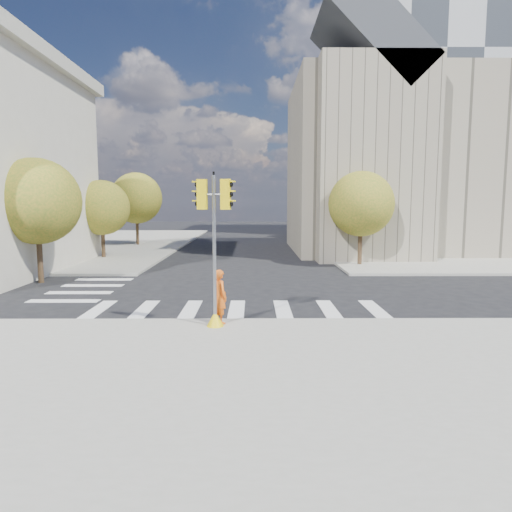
{
  "coord_description": "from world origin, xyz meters",
  "views": [
    {
      "loc": [
        0.55,
        -19.47,
        4.17
      ],
      "look_at": [
        0.65,
        -2.0,
        2.1
      ],
      "focal_mm": 32.0,
      "sensor_mm": 36.0,
      "label": 1
    }
  ],
  "objects": [
    {
      "name": "traffic_signal",
      "position": [
        -0.69,
        -4.98,
        2.28
      ],
      "size": [
        1.08,
        0.56,
        4.97
      ],
      "rotation": [
        0.0,
        0.0,
        -0.16
      ],
      "color": "#DFBE0B",
      "rests_on": "sidewalk_near"
    },
    {
      "name": "tree_lw_mid",
      "position": [
        -10.5,
        14.0,
        3.76
      ],
      "size": [
        4.0,
        4.0,
        5.77
      ],
      "color": "#382616",
      "rests_on": "ground"
    },
    {
      "name": "tree_re_mid",
      "position": [
        7.5,
        22.0,
        4.35
      ],
      "size": [
        4.6,
        4.6,
        6.66
      ],
      "color": "#382616",
      "rests_on": "ground"
    },
    {
      "name": "photographer",
      "position": [
        -0.56,
        -4.6,
        1.05
      ],
      "size": [
        0.73,
        0.79,
        1.81
      ],
      "primitive_type": "imported",
      "rotation": [
        0.0,
        0.0,
        2.16
      ],
      "color": "orange",
      "rests_on": "sidewalk_near"
    },
    {
      "name": "sidewalk_far_left",
      "position": [
        -20.0,
        26.0,
        0.07
      ],
      "size": [
        28.0,
        40.0,
        0.15
      ],
      "primitive_type": "cube",
      "color": "gray",
      "rests_on": "ground"
    },
    {
      "name": "tree_lw_far",
      "position": [
        -10.5,
        24.0,
        4.54
      ],
      "size": [
        4.8,
        4.8,
        6.95
      ],
      "color": "#382616",
      "rests_on": "ground"
    },
    {
      "name": "tree_re_near",
      "position": [
        7.5,
        10.0,
        4.05
      ],
      "size": [
        4.2,
        4.2,
        6.16
      ],
      "color": "#382616",
      "rests_on": "ground"
    },
    {
      "name": "lamp_far",
      "position": [
        8.0,
        28.0,
        4.58
      ],
      "size": [
        0.35,
        0.18,
        8.11
      ],
      "color": "black",
      "rests_on": "sidewalk_far_right"
    },
    {
      "name": "tree_re_far",
      "position": [
        7.5,
        34.0,
        3.87
      ],
      "size": [
        4.0,
        4.0,
        5.88
      ],
      "color": "#382616",
      "rests_on": "ground"
    },
    {
      "name": "civic_building",
      "position": [
        15.59,
        19.12,
        7.26
      ],
      "size": [
        26.0,
        16.0,
        19.39
      ],
      "color": "gray",
      "rests_on": "ground"
    },
    {
      "name": "sidewalk_far_right",
      "position": [
        20.0,
        26.0,
        0.07
      ],
      "size": [
        28.0,
        40.0,
        0.15
      ],
      "primitive_type": "cube",
      "color": "gray",
      "rests_on": "ground"
    },
    {
      "name": "ground",
      "position": [
        0.0,
        0.0,
        0.0
      ],
      "size": [
        160.0,
        160.0,
        0.0
      ],
      "primitive_type": "plane",
      "color": "black",
      "rests_on": "ground"
    },
    {
      "name": "sidewalk_near",
      "position": [
        0.0,
        -11.0,
        0.07
      ],
      "size": [
        30.0,
        14.0,
        0.15
      ],
      "primitive_type": "cube",
      "color": "gray",
      "rests_on": "ground"
    },
    {
      "name": "lamp_near",
      "position": [
        8.0,
        14.0,
        4.58
      ],
      "size": [
        0.35,
        0.18,
        8.11
      ],
      "color": "black",
      "rests_on": "sidewalk_far_right"
    },
    {
      "name": "tree_lw_near",
      "position": [
        -10.5,
        4.0,
        4.2
      ],
      "size": [
        4.4,
        4.4,
        6.41
      ],
      "color": "#382616",
      "rests_on": "ground"
    },
    {
      "name": "office_tower",
      "position": [
        22.0,
        42.0,
        15.0
      ],
      "size": [
        20.0,
        18.0,
        30.0
      ],
      "primitive_type": "cube",
      "color": "#9EA0A3",
      "rests_on": "ground"
    }
  ]
}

